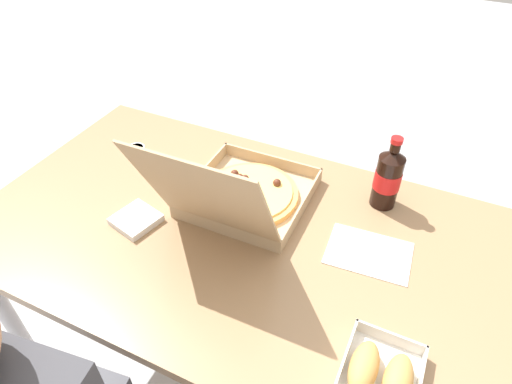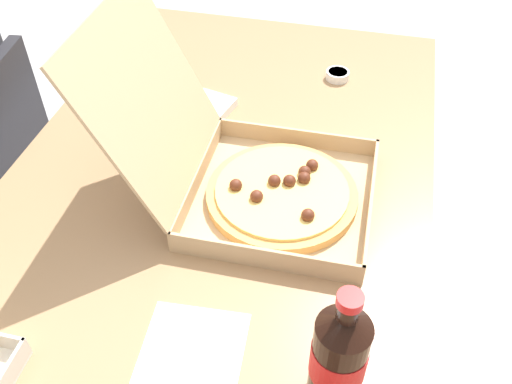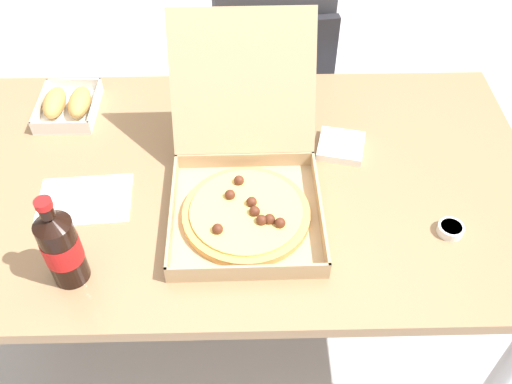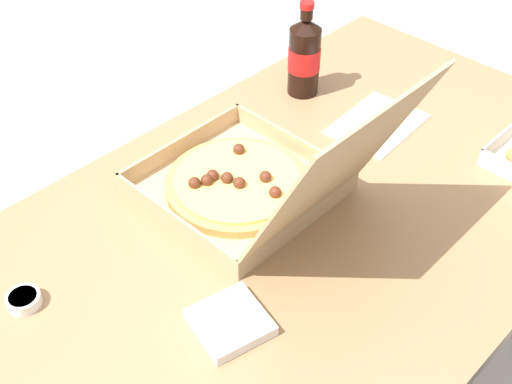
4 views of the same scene
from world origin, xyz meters
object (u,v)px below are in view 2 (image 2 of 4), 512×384
paper_menu (188,369)px  dipping_sauce_cup (338,75)px  pizza_box_open (259,178)px  cola_bottle (339,356)px  napkin_pile (204,108)px

paper_menu → dipping_sauce_cup: bearing=-11.8°
pizza_box_open → dipping_sauce_cup: (0.44, -0.09, -0.04)m
pizza_box_open → dipping_sauce_cup: size_ratio=8.53×
cola_bottle → napkin_pile: 0.70m
cola_bottle → paper_menu: (-0.01, 0.21, -0.09)m
napkin_pile → pizza_box_open: bearing=-142.8°
paper_menu → napkin_pile: size_ratio=1.91×
cola_bottle → dipping_sauce_cup: 0.80m
pizza_box_open → dipping_sauce_cup: 0.45m
cola_bottle → paper_menu: 0.23m
pizza_box_open → napkin_pile: bearing=37.2°
paper_menu → dipping_sauce_cup: dipping_sauce_cup is taller
napkin_pile → dipping_sauce_cup: bearing=-53.4°
napkin_pile → dipping_sauce_cup: 0.34m
paper_menu → napkin_pile: bearing=10.8°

